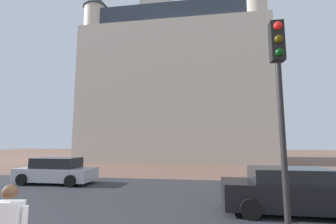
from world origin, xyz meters
TOP-DOWN VIEW (x-y plane):
  - ground_plane at (0.00, 10.00)m, footprint 120.00×120.00m
  - street_asphalt_strip at (0.00, 7.93)m, footprint 120.00×8.96m
  - landmark_building at (-2.38, 28.98)m, footprint 22.87×14.08m
  - car_black at (4.43, 5.96)m, footprint 4.50×1.97m
  - car_silver at (-6.89, 9.90)m, footprint 4.36×2.00m
  - traffic_light_pole at (3.19, 2.43)m, footprint 0.28×0.34m

SIDE VIEW (x-z plane):
  - ground_plane at x=0.00m, z-range 0.00..0.00m
  - street_asphalt_strip at x=0.00m, z-range 0.00..0.00m
  - car_silver at x=-6.89m, z-range -0.03..1.43m
  - car_black at x=4.43m, z-range -0.02..1.47m
  - traffic_light_pole at x=3.19m, z-range 0.97..5.99m
  - landmark_building at x=-2.38m, z-range -6.19..26.18m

